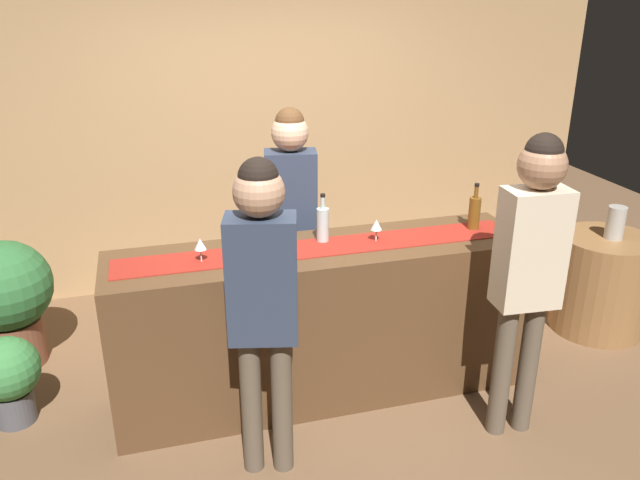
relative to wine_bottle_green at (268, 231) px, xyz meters
The scene contains 17 objects.
ground_plane 1.16m from the wine_bottle_green, 11.41° to the right, with size 10.00×10.00×0.00m, color brown.
back_wall 1.89m from the wine_bottle_green, 80.62° to the left, with size 6.00×0.12×2.90m, color tan.
bar_counter 0.69m from the wine_bottle_green, 11.41° to the right, with size 2.53×0.60×1.00m, color #543821.
counter_runner_cloth 0.33m from the wine_bottle_green, 11.41° to the right, with size 2.40×0.28×0.01m, color maroon.
wine_bottle_green is the anchor object (origin of this frame).
wine_bottle_clear 0.34m from the wine_bottle_green, ahead, with size 0.07×0.07×0.30m.
wine_bottle_amber 1.32m from the wine_bottle_green, ahead, with size 0.07×0.07×0.30m.
wine_glass_near_customer 0.65m from the wine_bottle_green, ahead, with size 0.07×0.07×0.14m.
wine_glass_mid_counter 0.41m from the wine_bottle_green, 168.17° to the right, with size 0.07×0.07×0.14m.
wine_glass_far_end 0.23m from the wine_bottle_green, 157.32° to the right, with size 0.07×0.07×0.14m.
bartender 0.58m from the wine_bottle_green, 63.33° to the left, with size 0.37×0.26×1.73m.
customer_sipping 1.46m from the wine_bottle_green, 30.03° to the right, with size 0.35×0.25×1.77m.
customer_browsing 0.68m from the wine_bottle_green, 103.84° to the right, with size 0.38×0.28×1.73m.
round_side_table 2.66m from the wine_bottle_green, ahead, with size 0.68×0.68×0.74m, color olive.
vase_on_side_table 2.58m from the wine_bottle_green, ahead, with size 0.13×0.13×0.24m, color #A8A399.
potted_plant_tall 1.92m from the wine_bottle_green, 153.17° to the left, with size 0.61×0.61×0.90m.
potted_plant_small 1.75m from the wine_bottle_green, behind, with size 0.38×0.38×0.56m.
Camera 1 is at (-0.95, -3.34, 2.45)m, focal length 35.72 mm.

